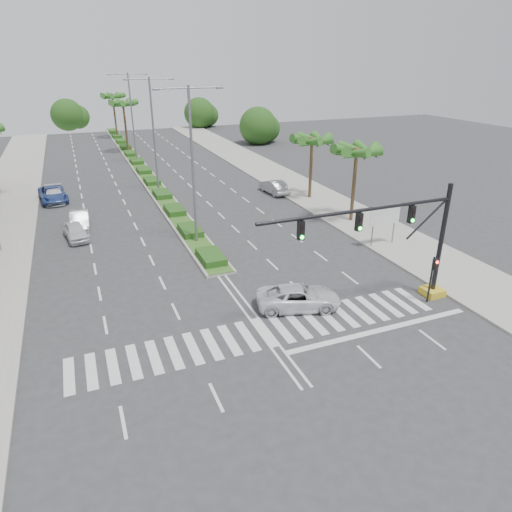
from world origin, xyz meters
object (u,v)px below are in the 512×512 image
Objects in this scene: car_parked_a at (76,231)px; car_right at (274,187)px; car_crossing at (299,297)px; car_parked_d at (54,195)px; car_parked_b at (80,220)px; car_parked_c at (53,194)px.

car_right is (20.78, 6.61, 0.07)m from car_parked_a.
car_crossing is at bearing -62.74° from car_parked_a.
car_parked_b is at bearing -79.20° from car_parked_d.
car_parked_c is 1.09× the size of car_crossing.
car_parked_a is 12.45m from car_parked_c.
car_parked_b is 0.91× the size of car_parked_d.
car_parked_b is (0.45, 2.84, 0.05)m from car_parked_a.
car_parked_b is at bearing -83.89° from car_parked_c.
car_right is at bearing 9.75° from car_parked_a.
car_parked_d is (-1.65, 12.13, 0.03)m from car_parked_a.
car_parked_d is (-2.09, 9.29, -0.02)m from car_parked_b.
car_right reaches higher than car_parked_a.
car_parked_d reaches higher than car_crossing.
car_parked_d is (0.13, -0.20, -0.05)m from car_parked_c.
car_parked_d is at bearing 106.18° from car_parked_b.
car_parked_b is at bearing 5.38° from car_right.
car_parked_b is 20.67m from car_right.
car_parked_a is 0.90× the size of car_parked_b.
car_parked_c is at bearing -19.36° from car_right.
car_parked_d is at bearing 41.60° from car_crossing.
car_right reaches higher than car_parked_b.
car_parked_a is at bearing -95.50° from car_parked_b.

